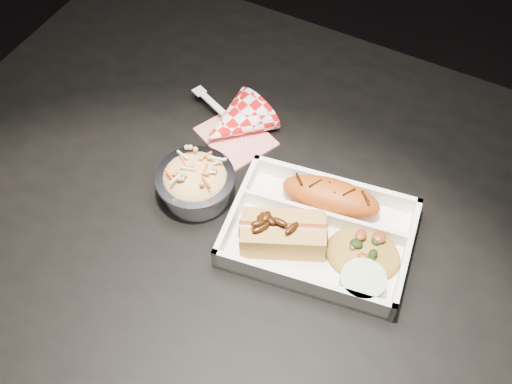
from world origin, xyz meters
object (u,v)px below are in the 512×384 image
dining_table (294,246)px  fried_pastry (331,197)px  hotdog (283,232)px  food_tray (319,235)px  foil_coleslaw_cup (195,181)px  napkin_fork (233,124)px

dining_table → fried_pastry: (0.04, 0.03, 0.12)m
fried_pastry → hotdog: (-0.03, -0.09, 0.00)m
dining_table → food_tray: bearing=-28.8°
hotdog → foil_coleslaw_cup: foil_coleslaw_cup is taller
dining_table → fried_pastry: size_ratio=8.36×
fried_pastry → foil_coleslaw_cup: foil_coleslaw_cup is taller
dining_table → hotdog: bearing=-83.6°
food_tray → hotdog: 0.06m
dining_table → napkin_fork: napkin_fork is taller
hotdog → foil_coleslaw_cup: 0.15m
foil_coleslaw_cup → napkin_fork: 0.14m
dining_table → foil_coleslaw_cup: size_ratio=10.46×
hotdog → napkin_fork: (-0.16, 0.16, -0.02)m
foil_coleslaw_cup → napkin_fork: size_ratio=0.66×
fried_pastry → napkin_fork: 0.21m
hotdog → foil_coleslaw_cup: size_ratio=1.12×
fried_pastry → napkin_fork: napkin_fork is taller
food_tray → hotdog: size_ratio=2.13×
food_tray → foil_coleslaw_cup: 0.19m
dining_table → napkin_fork: 0.21m
hotdog → fried_pastry: bearing=45.2°
hotdog → foil_coleslaw_cup: (-0.15, 0.02, -0.00)m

